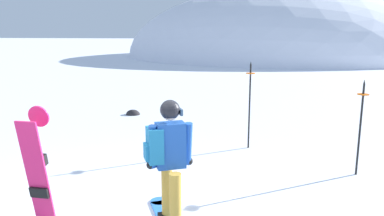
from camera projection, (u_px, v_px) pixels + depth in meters
The scene contains 6 objects.
ridge_peak_main at pixel (280, 56), 39.89m from camera, with size 32.46×29.22×14.50m.
snowboarder_main at pixel (168, 162), 4.71m from camera, with size 1.00×1.66×1.71m.
spare_snowboard at pixel (38, 170), 4.68m from camera, with size 0.28×0.33×1.64m.
piste_marker_near at pixel (361, 121), 6.54m from camera, with size 0.20×0.20×1.73m.
piste_marker_far at pixel (250, 99), 8.08m from camera, with size 0.20×0.20×1.93m.
rock_dark at pixel (133, 115), 11.63m from camera, with size 0.45×0.38×0.31m.
Camera 1 is at (1.64, -3.99, 2.53)m, focal length 34.75 mm.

